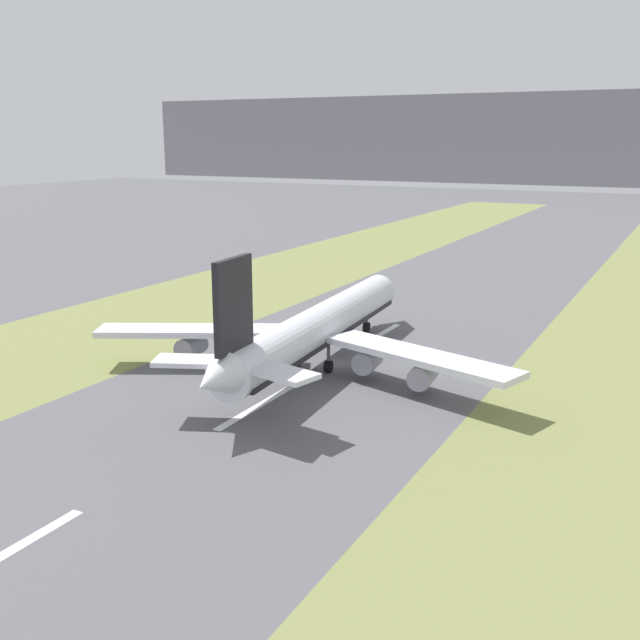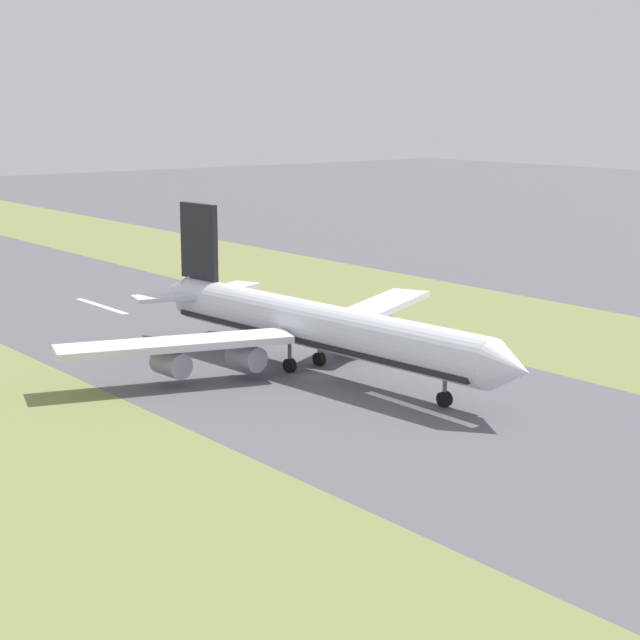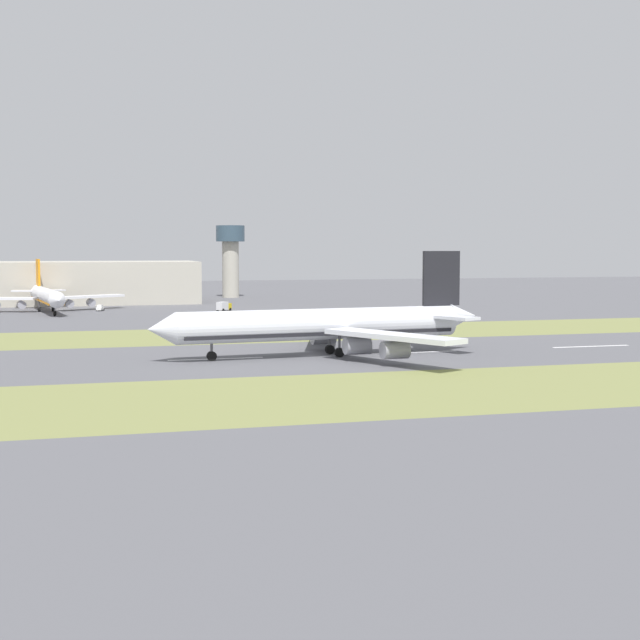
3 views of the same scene
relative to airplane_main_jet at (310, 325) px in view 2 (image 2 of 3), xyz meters
name	(u,v)px [view 2 (image 2 of 3)]	position (x,y,z in m)	size (l,w,h in m)	color
ground_plane	(318,376)	(1.04, 3.11, -6.02)	(800.00, 800.00, 0.00)	#56565B
grass_median_west	(550,331)	(-43.96, 3.11, -6.02)	(40.00, 600.00, 0.01)	olive
centreline_dash_near	(102,306)	(1.04, -58.10, -6.01)	(1.20, 18.00, 0.01)	silver
centreline_dash_mid	(228,347)	(1.04, -18.10, -6.01)	(1.20, 18.00, 0.01)	silver
centreline_dash_far	(419,408)	(1.04, 21.90, -6.01)	(1.20, 18.00, 0.01)	silver
airplane_main_jet	(310,325)	(0.00, 0.00, 0.00)	(63.94, 67.22, 20.20)	silver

